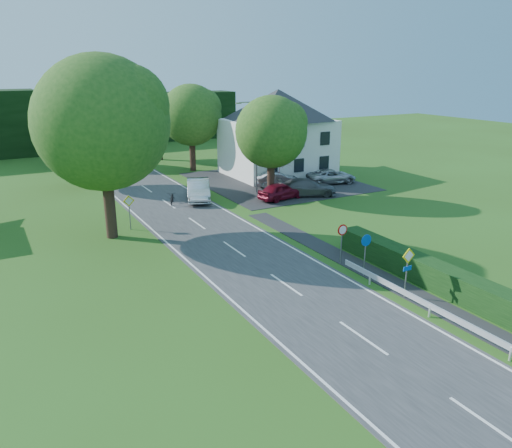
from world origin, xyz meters
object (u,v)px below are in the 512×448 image
parked_car_red (281,191)px  parasol (280,173)px  streetlight (255,143)px  parked_car_silver_a (277,179)px  moving_car (198,190)px  motorcycle (172,198)px  parked_car_silver_b (331,176)px  parked_car_grey (307,187)px

parked_car_red → parasol: (2.83, 4.77, 0.34)m
streetlight → parked_car_silver_a: size_ratio=1.94×
moving_car → parked_car_silver_a: (8.26, 0.86, -0.18)m
streetlight → motorcycle: size_ratio=4.03×
parked_car_silver_b → parasol: 5.03m
motorcycle → parked_car_silver_b: size_ratio=0.42×
parked_car_red → streetlight: bearing=3.0°
parked_car_grey → parked_car_silver_b: size_ratio=1.07×
streetlight → parked_car_silver_a: streetlight is taller
parked_car_red → parked_car_silver_b: bearing=-79.9°
streetlight → parked_car_silver_b: 9.04m
parasol → parked_car_silver_b: bearing=-22.8°
moving_car → parasol: bearing=30.4°
motorcycle → parasol: (11.36, 1.76, 0.53)m
parked_car_silver_a → moving_car: bearing=112.6°
parked_car_silver_a → parked_car_silver_b: bearing=-86.9°
motorcycle → parked_car_grey: size_ratio=0.39×
motorcycle → parked_car_silver_a: 10.73m
parked_car_silver_a → parked_car_silver_b: (5.31, -1.28, -0.02)m
parasol → motorcycle: bearing=-171.2°
streetlight → parked_car_silver_b: streetlight is taller
streetlight → parasol: (3.59, 1.66, -3.37)m
parked_car_grey → parked_car_silver_b: parked_car_grey is taller
parked_car_grey → moving_car: bearing=94.0°
streetlight → parasol: bearing=24.8°
streetlight → parked_car_red: streetlight is taller
streetlight → parked_car_red: size_ratio=1.92×
streetlight → parked_car_silver_a: bearing=19.0°
parked_car_grey → parked_car_silver_b: bearing=-34.9°
moving_car → streetlight: bearing=19.3°
streetlight → parked_car_silver_a: 4.84m
moving_car → motorcycle: moving_car is taller
parked_car_silver_b → parasol: (-4.62, 1.94, 0.40)m
parked_car_silver_a → parasol: size_ratio=1.76×
moving_car → parked_car_grey: moving_car is taller
parked_car_grey → parked_car_silver_b: (4.80, 2.85, -0.07)m
motorcycle → parked_car_silver_b: bearing=23.4°
parked_car_red → moving_car: bearing=51.4°
streetlight → moving_car: streetlight is taller
motorcycle → parked_car_red: size_ratio=0.48×
streetlight → parked_car_grey: streetlight is taller
moving_car → parked_car_silver_a: 8.31m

